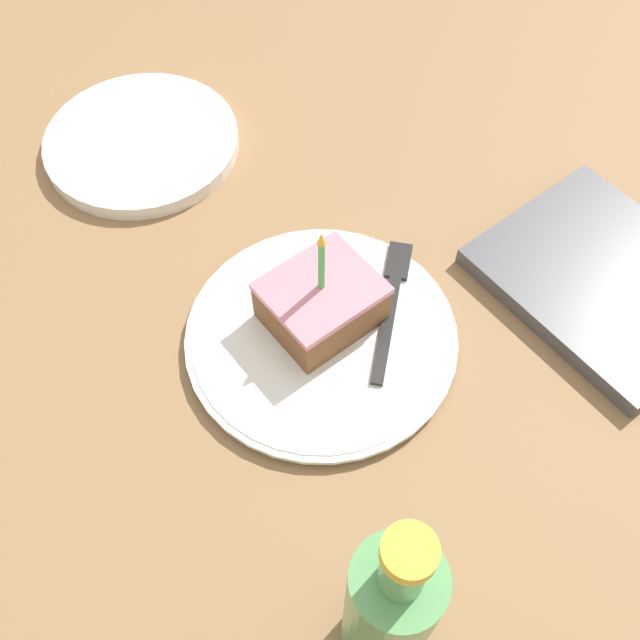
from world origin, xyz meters
name	(u,v)px	position (x,y,z in m)	size (l,w,h in m)	color
ground_plane	(316,346)	(0.00, 0.00, -0.02)	(2.40, 2.40, 0.04)	olive
plate	(320,338)	(0.01, 0.00, 0.01)	(0.27, 0.27, 0.01)	white
cake_slice	(321,302)	(-0.01, 0.01, 0.04)	(0.09, 0.10, 0.13)	brown
fork	(392,299)	(0.02, 0.08, 0.02)	(0.12, 0.14, 0.00)	#262626
bottle	(389,610)	(0.25, -0.13, 0.10)	(0.06, 0.06, 0.24)	#599959
side_plate	(143,142)	(-0.33, 0.00, 0.01)	(0.23, 0.23, 0.02)	white
marble_board	(605,279)	(0.13, 0.27, 0.01)	(0.23, 0.20, 0.02)	#4C4C51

